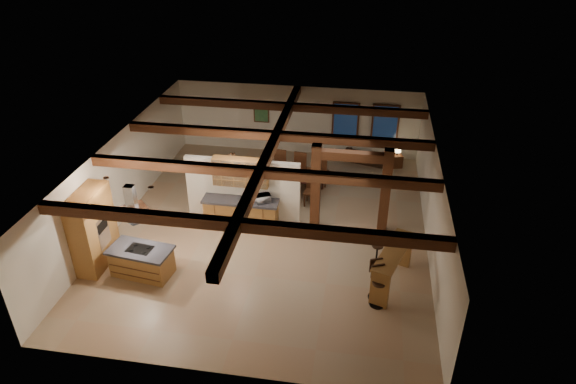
{
  "coord_description": "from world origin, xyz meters",
  "views": [
    {
      "loc": [
        2.81,
        -13.76,
        9.42
      ],
      "look_at": [
        0.5,
        0.5,
        1.15
      ],
      "focal_mm": 32.0,
      "sensor_mm": 36.0,
      "label": 1
    }
  ],
  "objects_px": {
    "kitchen_island": "(142,261)",
    "sofa": "(366,156)",
    "dining_table": "(296,183)",
    "bar_counter": "(393,262)"
  },
  "relations": [
    {
      "from": "dining_table",
      "to": "kitchen_island",
      "type": "bearing_deg",
      "value": -111.41
    },
    {
      "from": "sofa",
      "to": "dining_table",
      "type": "bearing_deg",
      "value": 65.19
    },
    {
      "from": "sofa",
      "to": "bar_counter",
      "type": "distance_m",
      "value": 7.77
    },
    {
      "from": "dining_table",
      "to": "sofa",
      "type": "relative_size",
      "value": 1.05
    },
    {
      "from": "kitchen_island",
      "to": "sofa",
      "type": "xyz_separation_m",
      "value": [
        6.12,
        8.36,
        -0.17
      ]
    },
    {
      "from": "dining_table",
      "to": "bar_counter",
      "type": "distance_m",
      "value": 5.91
    },
    {
      "from": "kitchen_island",
      "to": "sofa",
      "type": "height_order",
      "value": "kitchen_island"
    },
    {
      "from": "kitchen_island",
      "to": "dining_table",
      "type": "bearing_deg",
      "value": 56.39
    },
    {
      "from": "dining_table",
      "to": "sofa",
      "type": "distance_m",
      "value": 3.8
    },
    {
      "from": "dining_table",
      "to": "sofa",
      "type": "bearing_deg",
      "value": 61.5
    }
  ]
}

